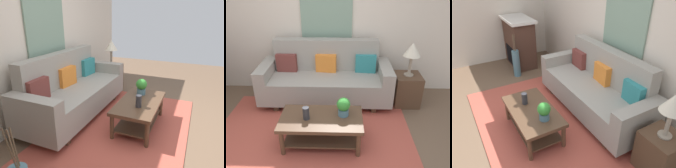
{
  "view_description": "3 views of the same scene",
  "coord_description": "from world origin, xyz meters",
  "views": [
    {
      "loc": [
        -2.65,
        -0.48,
        1.73
      ],
      "look_at": [
        0.1,
        0.7,
        0.67
      ],
      "focal_mm": 32.95,
      "sensor_mm": 36.0,
      "label": 1
    },
    {
      "loc": [
        0.45,
        -2.17,
        2.21
      ],
      "look_at": [
        0.36,
        0.99,
        0.55
      ],
      "focal_mm": 36.11,
      "sensor_mm": 36.0,
      "label": 2
    },
    {
      "loc": [
        2.65,
        -0.61,
        2.34
      ],
      "look_at": [
        0.02,
        0.88,
        0.61
      ],
      "focal_mm": 35.24,
      "sensor_mm": 36.0,
      "label": 3
    }
  ],
  "objects": [
    {
      "name": "floor_vase",
      "position": [
        -1.79,
        0.68,
        0.3
      ],
      "size": [
        0.16,
        0.16,
        0.6
      ],
      "primitive_type": "cylinder",
      "color": "slate",
      "rests_on": "ground_plane"
    },
    {
      "name": "wall_back",
      "position": [
        0.0,
        1.96,
        1.35
      ],
      "size": [
        5.79,
        0.1,
        2.7
      ],
      "primitive_type": "cube",
      "color": "beige",
      "rests_on": "ground_plane"
    },
    {
      "name": "potted_plant_tabletop",
      "position": [
        0.45,
        0.33,
        0.57
      ],
      "size": [
        0.18,
        0.18,
        0.26
      ],
      "color": "slate",
      "rests_on": "coffee_table"
    },
    {
      "name": "area_rug",
      "position": [
        0.0,
        0.5,
        0.01
      ],
      "size": [
        2.91,
        1.95,
        0.01
      ],
      "primitive_type": "cube",
      "color": "#B24C3D",
      "rests_on": "ground_plane"
    },
    {
      "name": "floor_vase_branch_c",
      "position": [
        -1.8,
        0.66,
        0.78
      ],
      "size": [
        0.04,
        0.02,
        0.36
      ],
      "primitive_type": "cylinder",
      "rotation": [
        -0.03,
        -0.09,
        0.0
      ],
      "color": "brown",
      "rests_on": "floor_vase"
    },
    {
      "name": "throw_pillow_orange",
      "position": [
        0.13,
        1.55,
        0.68
      ],
      "size": [
        0.37,
        0.16,
        0.32
      ],
      "primitive_type": "cube",
      "rotation": [
        0.0,
        0.0,
        -0.1
      ],
      "color": "orange",
      "rests_on": "couch"
    },
    {
      "name": "framed_painting",
      "position": [
        0.13,
        1.89,
        1.49
      ],
      "size": [
        0.91,
        0.03,
        0.9
      ],
      "primitive_type": "cube",
      "color": "gray"
    },
    {
      "name": "ground_plane",
      "position": [
        0.0,
        0.0,
        0.0
      ],
      "size": [
        9.79,
        9.79,
        0.0
      ],
      "primitive_type": "plane",
      "color": "brown"
    },
    {
      "name": "throw_pillow_maroon",
      "position": [
        -0.58,
        1.55,
        0.68
      ],
      "size": [
        0.37,
        0.14,
        0.32
      ],
      "primitive_type": "cube",
      "rotation": [
        0.0,
        0.0,
        -0.05
      ],
      "color": "brown",
      "rests_on": "couch"
    },
    {
      "name": "throw_pillow_teal",
      "position": [
        0.84,
        1.55,
        0.68
      ],
      "size": [
        0.37,
        0.15,
        0.32
      ],
      "primitive_type": "cube",
      "rotation": [
        0.0,
        0.0,
        -0.09
      ],
      "color": "teal",
      "rests_on": "couch"
    },
    {
      "name": "table_lamp",
      "position": [
        1.56,
        1.35,
        0.99
      ],
      "size": [
        0.28,
        0.28,
        0.57
      ],
      "color": "gray",
      "rests_on": "side_table"
    },
    {
      "name": "wall_left",
      "position": [
        -2.95,
        0.46,
        1.35
      ],
      "size": [
        0.1,
        4.91,
        2.7
      ],
      "primitive_type": "cube",
      "color": "beige",
      "rests_on": "ground_plane"
    },
    {
      "name": "side_table",
      "position": [
        1.56,
        1.35,
        0.28
      ],
      "size": [
        0.44,
        0.44,
        0.56
      ],
      "primitive_type": "cube",
      "color": "#513826",
      "rests_on": "ground_plane"
    },
    {
      "name": "tabletop_vase",
      "position": [
        -0.03,
        0.23,
        0.52
      ],
      "size": [
        0.09,
        0.09,
        0.18
      ],
      "primitive_type": "cylinder",
      "color": "#2D2D33",
      "rests_on": "coffee_table"
    },
    {
      "name": "floor_vase_branch_a",
      "position": [
        -1.77,
        0.68,
        0.78
      ],
      "size": [
        0.05,
        0.02,
        0.36
      ],
      "primitive_type": "cylinder",
      "rotation": [
        0.03,
        -0.09,
        0.0
      ],
      "color": "brown",
      "rests_on": "floor_vase"
    },
    {
      "name": "fireplace",
      "position": [
        -2.35,
        0.97,
        0.59
      ],
      "size": [
        1.02,
        0.58,
        1.16
      ],
      "color": "#472D23",
      "rests_on": "ground_plane"
    },
    {
      "name": "coffee_table",
      "position": [
        0.16,
        0.27,
        0.31
      ],
      "size": [
        1.1,
        0.6,
        0.43
      ],
      "color": "#513826",
      "rests_on": "ground_plane"
    },
    {
      "name": "floor_vase_branch_b",
      "position": [
        -1.8,
        0.7,
        0.78
      ],
      "size": [
        0.05,
        0.04,
        0.36
      ],
      "primitive_type": "cylinder",
      "rotation": [
        -0.09,
        -0.1,
        0.0
      ],
      "color": "brown",
      "rests_on": "floor_vase"
    },
    {
      "name": "couch",
      "position": [
        0.13,
        1.43,
        0.43
      ],
      "size": [
        2.26,
        0.84,
        1.08
      ],
      "color": "gray",
      "rests_on": "ground_plane"
    }
  ]
}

